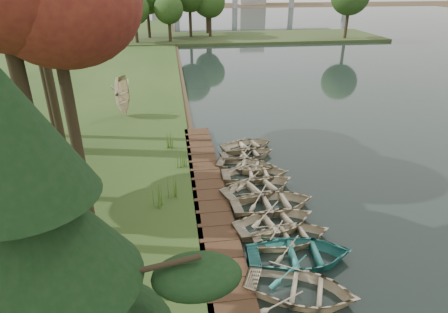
{
  "coord_description": "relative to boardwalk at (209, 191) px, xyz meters",
  "views": [
    {
      "loc": [
        -3.08,
        -15.68,
        9.55
      ],
      "look_at": [
        -0.64,
        1.42,
        1.26
      ],
      "focal_mm": 30.0,
      "sensor_mm": 36.0,
      "label": 1
    }
  ],
  "objects": [
    {
      "name": "reeds_3",
      "position": [
        -1.85,
        4.94,
        0.65
      ],
      "size": [
        0.6,
        0.6,
        1.0
      ],
      "primitive_type": "cone",
      "color": "#3F661E",
      "rests_on": "bank"
    },
    {
      "name": "peninsula",
      "position": [
        9.6,
        50.0,
        0.08
      ],
      "size": [
        50.0,
        14.0,
        0.45
      ],
      "primitive_type": "cube",
      "color": "#303F1C",
      "rests_on": "ground"
    },
    {
      "name": "stored_rowboat",
      "position": [
        -5.01,
        11.34,
        0.46
      ],
      "size": [
        3.64,
        3.32,
        0.62
      ],
      "primitive_type": "imported",
      "rotation": [
        3.14,
        0.0,
        1.05
      ],
      "color": "beige",
      "rests_on": "bank"
    },
    {
      "name": "rowboat_5",
      "position": [
        2.43,
        -0.41,
        0.3
      ],
      "size": [
        4.51,
        3.84,
        0.79
      ],
      "primitive_type": "imported",
      "rotation": [
        0.0,
        0.0,
        1.91
      ],
      "color": "beige",
      "rests_on": "water"
    },
    {
      "name": "rowboat_2",
      "position": [
        2.88,
        -4.2,
        0.24
      ],
      "size": [
        3.49,
        2.68,
        0.67
      ],
      "primitive_type": "imported",
      "rotation": [
        0.0,
        0.0,
        1.69
      ],
      "color": "beige",
      "rests_on": "water"
    },
    {
      "name": "rowboat_4",
      "position": [
        2.72,
        -1.84,
        0.3
      ],
      "size": [
        4.03,
        3.0,
        0.8
      ],
      "primitive_type": "imported",
      "rotation": [
        0.0,
        0.0,
        1.64
      ],
      "color": "beige",
      "rests_on": "water"
    },
    {
      "name": "reeds_2",
      "position": [
        -1.17,
        2.39,
        0.68
      ],
      "size": [
        0.6,
        0.6,
        1.06
      ],
      "primitive_type": "cone",
      "color": "#3F661E",
      "rests_on": "bank"
    },
    {
      "name": "rowboat_7",
      "position": [
        2.31,
        2.11,
        0.24
      ],
      "size": [
        3.96,
        3.4,
        0.69
      ],
      "primitive_type": "imported",
      "rotation": [
        0.0,
        0.0,
        1.21
      ],
      "color": "beige",
      "rests_on": "water"
    },
    {
      "name": "ground",
      "position": [
        1.6,
        0.0,
        -0.15
      ],
      "size": [
        300.0,
        300.0,
        0.0
      ],
      "primitive_type": "plane",
      "color": "#3D2F1D"
    },
    {
      "name": "pine_tree",
      "position": [
        -3.55,
        -10.87,
        5.47
      ],
      "size": [
        3.8,
        3.8,
        8.39
      ],
      "color": "black",
      "rests_on": "bank"
    },
    {
      "name": "rowboat_6",
      "position": [
        2.55,
        1.02,
        0.27
      ],
      "size": [
        3.59,
        2.59,
        0.73
      ],
      "primitive_type": "imported",
      "rotation": [
        0.0,
        0.0,
        1.55
      ],
      "color": "beige",
      "rests_on": "water"
    },
    {
      "name": "boardwalk",
      "position": [
        0.0,
        0.0,
        0.0
      ],
      "size": [
        1.6,
        16.0,
        0.3
      ],
      "primitive_type": "cube",
      "color": "#3B2616",
      "rests_on": "ground"
    },
    {
      "name": "reeds_1",
      "position": [
        -1.78,
        -0.46,
        0.71
      ],
      "size": [
        0.6,
        0.6,
        1.12
      ],
      "primitive_type": "cone",
      "color": "#3F661E",
      "rests_on": "bank"
    },
    {
      "name": "reeds_0",
      "position": [
        -2.43,
        -1.36,
        0.7
      ],
      "size": [
        0.6,
        0.6,
        1.1
      ],
      "primitive_type": "cone",
      "color": "#3F661E",
      "rests_on": "bank"
    },
    {
      "name": "rowboat_0",
      "position": [
        2.31,
        -6.99,
        0.28
      ],
      "size": [
        4.47,
        3.94,
        0.77
      ],
      "primitive_type": "imported",
      "rotation": [
        0.0,
        0.0,
        1.14
      ],
      "color": "beige",
      "rests_on": "water"
    },
    {
      "name": "rowboat_1",
      "position": [
        2.81,
        -5.39,
        0.31
      ],
      "size": [
        4.13,
        3.09,
        0.81
      ],
      "primitive_type": "imported",
      "rotation": [
        0.0,
        0.0,
        1.5
      ],
      "color": "teal",
      "rests_on": "water"
    },
    {
      "name": "rowboat_8",
      "position": [
        2.65,
        3.58,
        0.23
      ],
      "size": [
        3.5,
        2.76,
        0.66
      ],
      "primitive_type": "imported",
      "rotation": [
        0.0,
        0.0,
        1.74
      ],
      "color": "beige",
      "rests_on": "water"
    },
    {
      "name": "rowboat_3",
      "position": [
        2.47,
        -3.25,
        0.27
      ],
      "size": [
        4.11,
        3.36,
        0.75
      ],
      "primitive_type": "imported",
      "rotation": [
        0.0,
        0.0,
        1.81
      ],
      "color": "beige",
      "rests_on": "water"
    },
    {
      "name": "rowboat_9",
      "position": [
        2.89,
        4.75,
        0.24
      ],
      "size": [
        3.86,
        3.21,
        0.69
      ],
      "primitive_type": "imported",
      "rotation": [
        0.0,
        0.0,
        1.85
      ],
      "color": "beige",
      "rests_on": "water"
    },
    {
      "name": "tree_2",
      "position": [
        -5.03,
        -2.61,
        8.38
      ],
      "size": [
        4.6,
        4.6,
        10.25
      ],
      "color": "black",
      "rests_on": "bank"
    }
  ]
}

